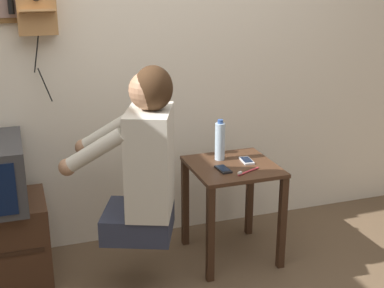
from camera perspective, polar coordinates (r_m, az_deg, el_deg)
name	(u,v)px	position (r m, az deg, el deg)	size (l,w,h in m)	color
wall_back	(136,41)	(3.28, -6.02, 10.89)	(6.80, 0.05, 2.55)	silver
side_table	(232,185)	(3.19, 4.33, -4.43)	(0.49, 0.50, 0.60)	#422819
person	(144,159)	(2.77, -5.11, -1.64)	(0.63, 0.54, 0.92)	#2D3347
wall_phone_antique	(35,0)	(3.09, -16.38, 14.48)	(0.25, 0.18, 0.78)	#AD7A47
cell_phone_held	(223,169)	(3.05, 3.35, -2.69)	(0.07, 0.13, 0.01)	black
cell_phone_spare	(247,161)	(3.20, 5.84, -1.77)	(0.07, 0.13, 0.01)	silver
water_bottle	(220,141)	(3.18, 3.00, 0.33)	(0.06, 0.06, 0.25)	#ADC6DB
toothbrush	(247,172)	(3.02, 5.88, -2.94)	(0.16, 0.08, 0.02)	#D83F4C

